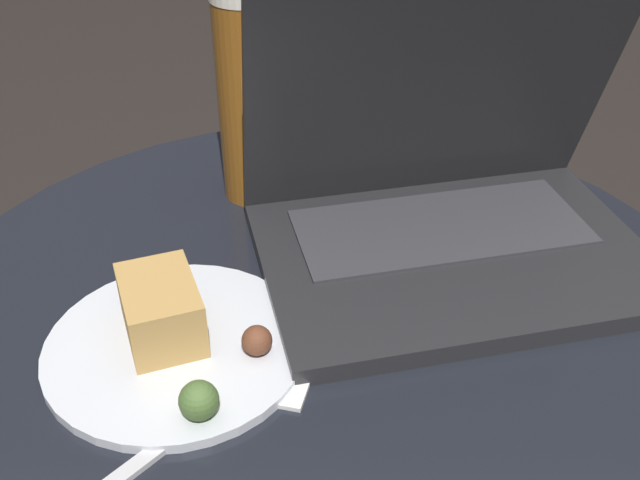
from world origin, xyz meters
TOP-DOWN VIEW (x-y plane):
  - table at (0.00, 0.00)m, footprint 0.75×0.75m
  - napkin at (-0.10, -0.04)m, footprint 0.22×0.18m
  - laptop at (0.12, 0.09)m, footprint 0.41×0.33m
  - beer_glass at (-0.07, 0.20)m, footprint 0.07×0.07m
  - snack_plate at (-0.12, -0.06)m, footprint 0.22×0.22m
  - fork at (-0.09, -0.13)m, footprint 0.12×0.14m

SIDE VIEW (x-z plane):
  - table at x=0.00m, z-range 0.13..0.70m
  - napkin at x=-0.10m, z-range 0.57..0.58m
  - fork at x=-0.09m, z-range 0.57..0.58m
  - snack_plate at x=-0.12m, z-range 0.56..0.62m
  - laptop at x=0.12m, z-range 0.50..0.76m
  - beer_glass at x=-0.07m, z-range 0.57..0.82m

